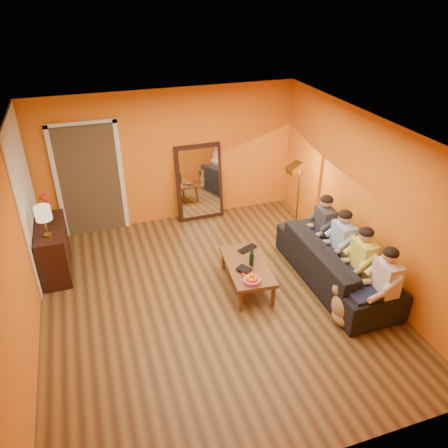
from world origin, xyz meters
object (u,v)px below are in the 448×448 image
object	(u,v)px
floor_lamp	(298,201)
tumbler	(252,256)
mirror_frame	(199,182)
laptop	(250,250)
sideboard	(54,249)
person_mid_left	(362,263)
sofa	(336,263)
vase	(48,214)
person_mid_right	(342,245)
coffee_table	(247,275)
person_far_right	(324,228)
table_lamp	(45,222)
person_far_left	(385,285)
dog	(344,304)
wine_bottle	(252,257)

from	to	relation	value
floor_lamp	tumbler	xyz separation A→B (m)	(-1.34, -1.09, -0.25)
mirror_frame	laptop	size ratio (longest dim) A/B	4.42
sideboard	person_mid_left	distance (m)	4.88
sofa	vase	world-z (taller)	vase
person_mid_right	coffee_table	bearing A→B (deg)	171.70
sofa	person_far_right	distance (m)	0.71
table_lamp	coffee_table	bearing A→B (deg)	-21.08
person_mid_left	person_far_right	size ratio (longest dim) A/B	1.00
mirror_frame	floor_lamp	size ratio (longest dim) A/B	1.06
sofa	person_far_left	distance (m)	1.04
person_mid_right	tumbler	world-z (taller)	person_mid_right
vase	mirror_frame	bearing A→B (deg)	16.57
person_far_right	person_far_left	bearing A→B (deg)	-90.00
tumbler	laptop	xyz separation A→B (m)	(0.06, 0.23, -0.04)
person_far_left	person_mid_left	distance (m)	0.55
coffee_table	floor_lamp	bearing A→B (deg)	44.81
person_far_right	laptop	distance (m)	1.35
table_lamp	dog	bearing A→B (deg)	-30.59
person_mid_right	laptop	size ratio (longest dim) A/B	3.55
person_far_right	vase	distance (m)	4.58
sofa	dog	xyz separation A→B (m)	(-0.38, -0.86, -0.05)
person_mid_right	table_lamp	bearing A→B (deg)	163.19
table_lamp	coffee_table	world-z (taller)	table_lamp
mirror_frame	dog	distance (m)	3.84
vase	sideboard	bearing A→B (deg)	-90.00
coffee_table	person_far_left	xyz separation A→B (m)	(1.52, -1.32, 0.40)
wine_bottle	vase	xyz separation A→B (m)	(-2.90, 1.70, 0.37)
laptop	tumbler	bearing A→B (deg)	-128.35
person_far_right	vase	size ratio (longest dim) A/B	6.23
person_far_right	sofa	bearing A→B (deg)	-101.31
sideboard	sofa	distance (m)	4.58
sideboard	mirror_frame	bearing A→B (deg)	21.16
table_lamp	floor_lamp	bearing A→B (deg)	1.44
person_mid_right	floor_lamp	bearing A→B (deg)	92.46
mirror_frame	person_mid_right	distance (m)	3.13
person_mid_right	person_far_right	size ratio (longest dim) A/B	1.00
mirror_frame	floor_lamp	distance (m)	1.98
table_lamp	coffee_table	distance (m)	3.19
sideboard	sofa	xyz separation A→B (m)	(4.24, -1.72, -0.07)
dog	floor_lamp	bearing A→B (deg)	63.56
table_lamp	vase	size ratio (longest dim) A/B	2.60
sideboard	table_lamp	size ratio (longest dim) A/B	2.31
person_mid_left	tumbler	world-z (taller)	person_mid_left
table_lamp	dog	xyz separation A→B (m)	(3.86, -2.28, -0.80)
person_mid_left	floor_lamp	bearing A→B (deg)	91.77
mirror_frame	dog	world-z (taller)	mirror_frame
person_mid_right	laptop	bearing A→B (deg)	156.87
sofa	person_mid_left	distance (m)	0.53
floor_lamp	vase	size ratio (longest dim) A/B	7.35
person_mid_left	sideboard	bearing A→B (deg)	153.59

